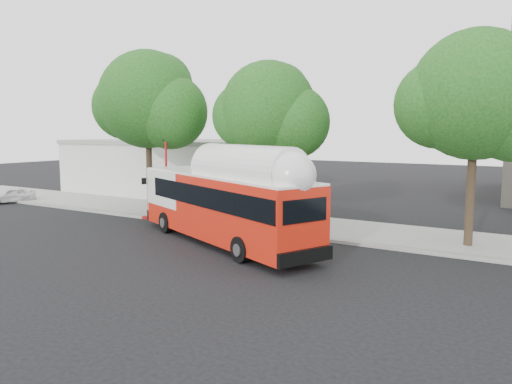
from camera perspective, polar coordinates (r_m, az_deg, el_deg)
ground at (r=21.30m, az=-4.44°, el=-6.60°), size 120.00×120.00×0.00m
sidewalk at (r=26.70m, az=3.78°, el=-3.63°), size 60.00×5.00×0.15m
curb_strip at (r=24.47m, az=0.94°, el=-4.60°), size 60.00×0.30×0.15m
red_curb_segment at (r=26.09m, az=-4.76°, el=-3.88°), size 10.00×0.32×0.16m
street_tree_left at (r=30.46m, az=-11.56°, el=9.91°), size 6.67×5.80×9.74m
street_tree_mid at (r=26.14m, az=2.26°, el=9.00°), size 5.75×5.00×8.62m
street_tree_right at (r=22.80m, az=24.92°, el=9.51°), size 6.21×5.40×9.18m
low_commercial_bldg at (r=40.47m, az=-8.93°, el=2.93°), size 16.20×10.20×4.25m
transit_bus at (r=22.06m, az=-3.68°, el=-1.71°), size 11.86×6.77×3.57m
parked_car at (r=38.65m, az=-26.18°, el=-0.32°), size 3.37×2.37×1.07m
signal_pole at (r=28.66m, az=-10.21°, el=1.75°), size 0.13×0.45×4.72m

